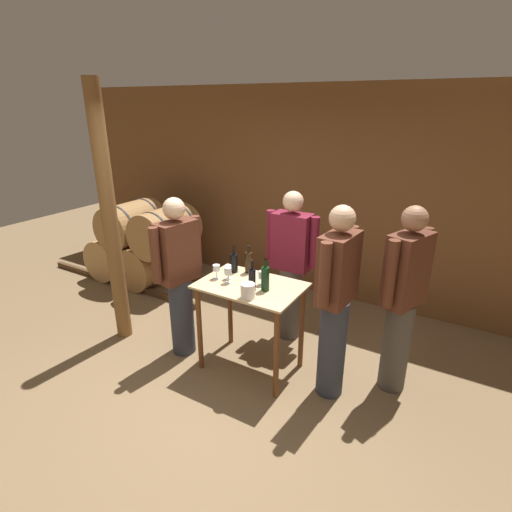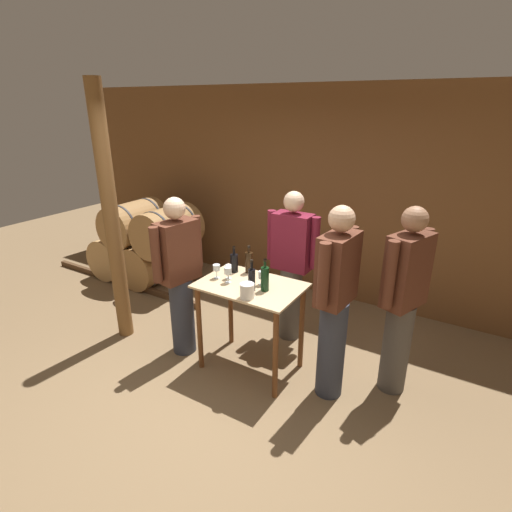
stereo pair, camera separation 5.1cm
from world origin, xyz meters
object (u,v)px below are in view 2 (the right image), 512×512
(wine_glass_far_side, at_px, (262,275))
(person_host, at_px, (403,299))
(wooden_post, at_px, (111,219))
(person_visitor_near_door, at_px, (292,264))
(wine_bottle_right, at_px, (265,278))
(ice_bucket, at_px, (247,291))
(wine_bottle_far_left, at_px, (234,262))
(person_visitor_bearded, at_px, (179,275))
(wine_glass_near_left, at_px, (216,268))
(wine_glass_near_right, at_px, (228,271))
(person_visitor_with_scarf, at_px, (335,301))
(wine_bottle_center, at_px, (252,279))
(wine_bottle_left, at_px, (249,262))
(wine_glass_near_center, at_px, (228,269))

(wine_glass_far_side, relative_size, person_host, 0.08)
(wooden_post, distance_m, person_visitor_near_door, 1.93)
(wine_bottle_right, relative_size, ice_bucket, 2.28)
(wine_bottle_far_left, relative_size, person_visitor_bearded, 0.16)
(wooden_post, relative_size, ice_bucket, 20.56)
(wine_glass_near_left, height_order, wine_glass_near_right, wine_glass_near_right)
(person_visitor_near_door, bearing_deg, person_visitor_with_scarf, -42.07)
(wine_bottle_far_left, relative_size, person_host, 0.16)
(wine_glass_near_right, relative_size, wine_glass_far_side, 1.13)
(wooden_post, xyz_separation_m, wine_glass_far_side, (1.64, 0.27, -0.35))
(person_host, relative_size, person_visitor_bearded, 1.04)
(person_visitor_near_door, bearing_deg, wine_bottle_center, -89.55)
(person_host, xyz_separation_m, person_visitor_near_door, (-1.20, 0.30, -0.04))
(wine_bottle_center, height_order, wine_glass_near_left, wine_bottle_center)
(wine_bottle_left, distance_m, person_host, 1.45)
(wine_glass_near_right, bearing_deg, wine_glass_far_side, 22.63)
(wine_bottle_right, bearing_deg, wine_bottle_center, -148.15)
(wine_glass_near_center, bearing_deg, wooden_post, -170.03)
(wine_bottle_far_left, bearing_deg, person_visitor_near_door, 56.08)
(person_visitor_bearded, height_order, person_visitor_near_door, person_visitor_bearded)
(wine_glass_far_side, bearing_deg, wine_glass_near_center, -172.30)
(wine_bottle_far_left, bearing_deg, person_visitor_with_scarf, -6.26)
(person_visitor_with_scarf, bearing_deg, person_host, 37.73)
(person_host, bearing_deg, wine_glass_far_side, -162.95)
(wine_bottle_far_left, relative_size, wine_glass_near_center, 1.91)
(wooden_post, bearing_deg, wine_glass_far_side, 9.50)
(person_visitor_near_door, bearing_deg, wine_glass_near_right, -109.02)
(ice_bucket, bearing_deg, wine_glass_far_side, 95.34)
(wine_glass_near_left, distance_m, person_host, 1.69)
(wine_bottle_far_left, xyz_separation_m, person_visitor_with_scarf, (1.10, -0.12, -0.08))
(wine_glass_near_center, xyz_separation_m, wine_glass_far_side, (0.34, 0.05, -0.01))
(wine_bottle_right, bearing_deg, wine_bottle_left, 141.51)
(wooden_post, bearing_deg, wine_bottle_left, 18.19)
(wine_bottle_center, relative_size, person_host, 0.17)
(wine_bottle_right, distance_m, wine_glass_near_right, 0.38)
(wine_bottle_far_left, relative_size, wine_bottle_right, 0.89)
(wine_bottle_right, bearing_deg, wine_glass_near_left, -178.99)
(wine_bottle_left, xyz_separation_m, wine_glass_near_center, (-0.09, -0.23, -0.01))
(wine_bottle_left, distance_m, wine_glass_near_right, 0.31)
(wine_bottle_far_left, distance_m, wine_glass_far_side, 0.40)
(wine_bottle_center, bearing_deg, person_visitor_near_door, 90.45)
(person_visitor_with_scarf, bearing_deg, wine_glass_near_center, -177.56)
(person_visitor_with_scarf, xyz_separation_m, person_visitor_near_door, (-0.73, 0.66, -0.05))
(wine_bottle_far_left, bearing_deg, wine_glass_near_right, -68.59)
(wine_glass_near_left, distance_m, wine_glass_far_side, 0.45)
(person_host, distance_m, person_visitor_bearded, 2.10)
(person_host, bearing_deg, person_visitor_bearded, -165.12)
(wine_glass_near_center, relative_size, person_visitor_bearded, 0.08)
(person_visitor_with_scarf, bearing_deg, ice_bucket, -157.13)
(wine_bottle_left, relative_size, wine_glass_near_right, 1.83)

